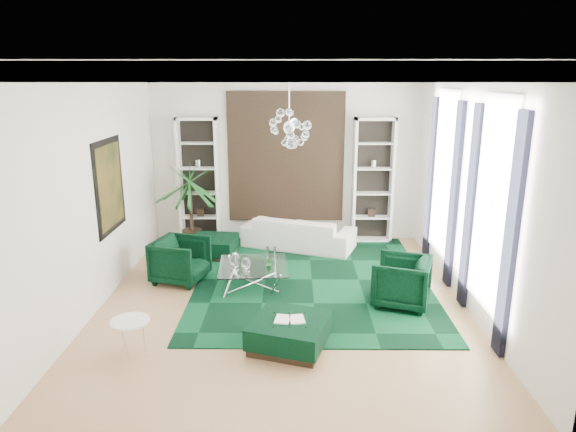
{
  "coord_description": "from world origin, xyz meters",
  "views": [
    {
      "loc": [
        0.16,
        -7.97,
        3.66
      ],
      "look_at": [
        0.08,
        0.5,
        1.35
      ],
      "focal_mm": 32.0,
      "sensor_mm": 36.0,
      "label": 1
    }
  ],
  "objects_px": {
    "armchair_right": "(402,281)",
    "sofa": "(299,233)",
    "palm": "(190,194)",
    "side_table": "(131,338)",
    "ottoman_front": "(290,333)",
    "coffee_table": "(253,276)",
    "armchair_left": "(181,260)",
    "ottoman_side": "(214,247)"
  },
  "relations": [
    {
      "from": "armchair_right",
      "to": "sofa",
      "type": "bearing_deg",
      "value": -130.79
    },
    {
      "from": "sofa",
      "to": "palm",
      "type": "relative_size",
      "value": 1.0
    },
    {
      "from": "side_table",
      "to": "ottoman_front",
      "type": "bearing_deg",
      "value": 6.85
    },
    {
      "from": "palm",
      "to": "armchair_right",
      "type": "bearing_deg",
      "value": -36.04
    },
    {
      "from": "side_table",
      "to": "coffee_table",
      "type": "bearing_deg",
      "value": 57.83
    },
    {
      "from": "sofa",
      "to": "coffee_table",
      "type": "distance_m",
      "value": 2.34
    },
    {
      "from": "sofa",
      "to": "palm",
      "type": "height_order",
      "value": "palm"
    },
    {
      "from": "coffee_table",
      "to": "side_table",
      "type": "height_order",
      "value": "side_table"
    },
    {
      "from": "sofa",
      "to": "armchair_left",
      "type": "relative_size",
      "value": 2.68
    },
    {
      "from": "ottoman_front",
      "to": "palm",
      "type": "xyz_separation_m",
      "value": [
        -2.18,
        4.29,
        1.0
      ]
    },
    {
      "from": "armchair_left",
      "to": "palm",
      "type": "height_order",
      "value": "palm"
    },
    {
      "from": "coffee_table",
      "to": "side_table",
      "type": "xyz_separation_m",
      "value": [
        -1.47,
        -2.34,
        0.04
      ]
    },
    {
      "from": "sofa",
      "to": "palm",
      "type": "distance_m",
      "value": 2.49
    },
    {
      "from": "sofa",
      "to": "armchair_right",
      "type": "relative_size",
      "value": 2.68
    },
    {
      "from": "armchair_right",
      "to": "ottoman_side",
      "type": "bearing_deg",
      "value": -105.05
    },
    {
      "from": "side_table",
      "to": "palm",
      "type": "relative_size",
      "value": 0.22
    },
    {
      "from": "armchair_left",
      "to": "ottoman_front",
      "type": "distance_m",
      "value": 3.1
    },
    {
      "from": "ottoman_side",
      "to": "palm",
      "type": "height_order",
      "value": "palm"
    },
    {
      "from": "ottoman_front",
      "to": "side_table",
      "type": "bearing_deg",
      "value": -173.15
    },
    {
      "from": "armchair_right",
      "to": "ottoman_front",
      "type": "distance_m",
      "value": 2.3
    },
    {
      "from": "coffee_table",
      "to": "palm",
      "type": "relative_size",
      "value": 0.5
    },
    {
      "from": "armchair_right",
      "to": "side_table",
      "type": "xyz_separation_m",
      "value": [
        -3.96,
        -1.64,
        -0.16
      ]
    },
    {
      "from": "ottoman_front",
      "to": "side_table",
      "type": "relative_size",
      "value": 1.92
    },
    {
      "from": "armchair_right",
      "to": "ottoman_front",
      "type": "height_order",
      "value": "armchair_right"
    },
    {
      "from": "sofa",
      "to": "ottoman_front",
      "type": "relative_size",
      "value": 2.39
    },
    {
      "from": "ottoman_side",
      "to": "sofa",
      "type": "bearing_deg",
      "value": 16.47
    },
    {
      "from": "armchair_left",
      "to": "palm",
      "type": "distance_m",
      "value": 2.11
    },
    {
      "from": "armchair_left",
      "to": "side_table",
      "type": "xyz_separation_m",
      "value": [
        -0.12,
        -2.6,
        -0.16
      ]
    },
    {
      "from": "ottoman_front",
      "to": "armchair_right",
      "type": "bearing_deg",
      "value": 37.06
    },
    {
      "from": "sofa",
      "to": "palm",
      "type": "bearing_deg",
      "value": 19.35
    },
    {
      "from": "sofa",
      "to": "ottoman_side",
      "type": "height_order",
      "value": "sofa"
    },
    {
      "from": "side_table",
      "to": "palm",
      "type": "height_order",
      "value": "palm"
    },
    {
      "from": "coffee_table",
      "to": "ottoman_side",
      "type": "distance_m",
      "value": 1.91
    },
    {
      "from": "armchair_right",
      "to": "coffee_table",
      "type": "distance_m",
      "value": 2.6
    },
    {
      "from": "sofa",
      "to": "armchair_right",
      "type": "bearing_deg",
      "value": 139.68
    },
    {
      "from": "ottoman_side",
      "to": "side_table",
      "type": "xyz_separation_m",
      "value": [
        -0.52,
        -4.0,
        0.05
      ]
    },
    {
      "from": "ottoman_front",
      "to": "armchair_left",
      "type": "bearing_deg",
      "value": 130.64
    },
    {
      "from": "sofa",
      "to": "ottoman_side",
      "type": "bearing_deg",
      "value": 36.33
    },
    {
      "from": "coffee_table",
      "to": "side_table",
      "type": "bearing_deg",
      "value": -122.17
    },
    {
      "from": "sofa",
      "to": "ottoman_front",
      "type": "distance_m",
      "value": 4.28
    },
    {
      "from": "armchair_right",
      "to": "ottoman_side",
      "type": "height_order",
      "value": "armchair_right"
    },
    {
      "from": "ottoman_front",
      "to": "ottoman_side",
      "type": "bearing_deg",
      "value": 113.4
    }
  ]
}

